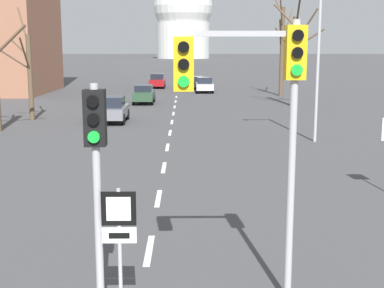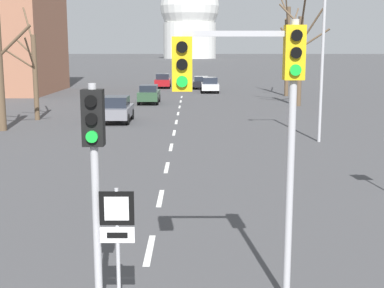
{
  "view_description": "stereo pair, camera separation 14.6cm",
  "coord_description": "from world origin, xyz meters",
  "views": [
    {
      "loc": [
        0.88,
        -5.43,
        4.82
      ],
      "look_at": [
        1.01,
        4.85,
        2.96
      ],
      "focal_mm": 50.0,
      "sensor_mm": 36.0,
      "label": 1
    },
    {
      "loc": [
        1.03,
        -5.43,
        4.82
      ],
      "look_at": [
        1.01,
        4.85,
        2.96
      ],
      "focal_mm": 50.0,
      "sensor_mm": 36.0,
      "label": 2
    }
  ],
  "objects": [
    {
      "name": "lane_stripe_1",
      "position": [
        0.0,
        6.81,
        0.0
      ],
      "size": [
        0.16,
        2.0,
        0.01
      ],
      "primitive_type": "cube",
      "color": "silver",
      "rests_on": "ground_plane"
    },
    {
      "name": "lane_stripe_2",
      "position": [
        0.0,
        11.31,
        0.0
      ],
      "size": [
        0.16,
        2.0,
        0.01
      ],
      "primitive_type": "cube",
      "color": "silver",
      "rests_on": "ground_plane"
    },
    {
      "name": "lane_stripe_3",
      "position": [
        0.0,
        15.81,
        0.0
      ],
      "size": [
        0.16,
        2.0,
        0.01
      ],
      "primitive_type": "cube",
      "color": "silver",
      "rests_on": "ground_plane"
    },
    {
      "name": "lane_stripe_4",
      "position": [
        0.0,
        20.31,
        0.0
      ],
      "size": [
        0.16,
        2.0,
        0.01
      ],
      "primitive_type": "cube",
      "color": "silver",
      "rests_on": "ground_plane"
    },
    {
      "name": "lane_stripe_5",
      "position": [
        0.0,
        24.81,
        0.0
      ],
      "size": [
        0.16,
        2.0,
        0.01
      ],
      "primitive_type": "cube",
      "color": "silver",
      "rests_on": "ground_plane"
    },
    {
      "name": "lane_stripe_6",
      "position": [
        0.0,
        29.31,
        0.0
      ],
      "size": [
        0.16,
        2.0,
        0.01
      ],
      "primitive_type": "cube",
      "color": "silver",
      "rests_on": "ground_plane"
    },
    {
      "name": "lane_stripe_7",
      "position": [
        0.0,
        33.81,
        0.0
      ],
      "size": [
        0.16,
        2.0,
        0.01
      ],
      "primitive_type": "cube",
      "color": "silver",
      "rests_on": "ground_plane"
    },
    {
      "name": "lane_stripe_8",
      "position": [
        0.0,
        38.31,
        0.0
      ],
      "size": [
        0.16,
        2.0,
        0.01
      ],
      "primitive_type": "cube",
      "color": "silver",
      "rests_on": "ground_plane"
    },
    {
      "name": "lane_stripe_9",
      "position": [
        0.0,
        42.81,
        0.0
      ],
      "size": [
        0.16,
        2.0,
        0.01
      ],
      "primitive_type": "cube",
      "color": "silver",
      "rests_on": "ground_plane"
    },
    {
      "name": "lane_stripe_10",
      "position": [
        0.0,
        47.31,
        0.0
      ],
      "size": [
        0.16,
        2.0,
        0.01
      ],
      "primitive_type": "cube",
      "color": "silver",
      "rests_on": "ground_plane"
    },
    {
      "name": "traffic_signal_centre_tall",
      "position": [
        -0.64,
        3.51,
        2.97
      ],
      "size": [
        0.36,
        0.34,
        4.23
      ],
      "color": "#B2B2B7",
      "rests_on": "ground_plane"
    },
    {
      "name": "traffic_signal_near_right",
      "position": [
        2.16,
        4.17,
        4.04
      ],
      "size": [
        2.35,
        0.34,
        5.31
      ],
      "color": "#B2B2B7",
      "rests_on": "ground_plane"
    },
    {
      "name": "route_sign_post",
      "position": [
        -0.27,
        3.4,
        1.67
      ],
      "size": [
        0.6,
        0.08,
        2.45
      ],
      "color": "#B2B2B7",
      "rests_on": "ground_plane"
    },
    {
      "name": "street_lamp_right",
      "position": [
        7.3,
        21.86,
        5.12
      ],
      "size": [
        1.87,
        0.36,
        8.42
      ],
      "color": "#B2B2B7",
      "rests_on": "ground_plane"
    },
    {
      "name": "sedan_near_left",
      "position": [
        -2.49,
        59.32,
        0.84
      ],
      "size": [
        1.88,
        4.21,
        1.71
      ],
      "color": "maroon",
      "rests_on": "ground_plane"
    },
    {
      "name": "sedan_near_right",
      "position": [
        -3.88,
        29.26,
        0.86
      ],
      "size": [
        1.88,
        4.17,
        1.7
      ],
      "color": "slate",
      "rests_on": "ground_plane"
    },
    {
      "name": "sedan_mid_centre",
      "position": [
        -2.72,
        41.07,
        0.84
      ],
      "size": [
        1.79,
        4.21,
        1.63
      ],
      "color": "#2D4C33",
      "rests_on": "ground_plane"
    },
    {
      "name": "sedan_far_left",
      "position": [
        2.97,
        52.7,
        0.83
      ],
      "size": [
        1.9,
        4.44,
        1.65
      ],
      "color": "silver",
      "rests_on": "ground_plane"
    },
    {
      "name": "sedan_far_right",
      "position": [
        2.1,
        57.96,
        0.76
      ],
      "size": [
        1.95,
        3.82,
        1.47
      ],
      "color": "black",
      "rests_on": "ground_plane"
    },
    {
      "name": "bare_tree_right_near",
      "position": [
        10.52,
        48.45,
        4.95
      ],
      "size": [
        2.5,
        6.15,
        9.98
      ],
      "color": "brown",
      "rests_on": "ground_plane"
    },
    {
      "name": "bare_tree_left_far",
      "position": [
        -9.51,
        30.34,
        3.19
      ],
      "size": [
        1.97,
        3.19,
        7.5
      ],
      "color": "brown",
      "rests_on": "ground_plane"
    },
    {
      "name": "bare_tree_right_far",
      "position": [
        9.9,
        38.95,
        4.22
      ],
      "size": [
        4.0,
        3.83,
        8.6
      ],
      "color": "brown",
      "rests_on": "ground_plane"
    },
    {
      "name": "capitol_dome",
      "position": [
        0.0,
        234.78,
        17.73
      ],
      "size": [
        25.77,
        25.77,
        36.4
      ],
      "color": "silver",
      "rests_on": "ground_plane"
    }
  ]
}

